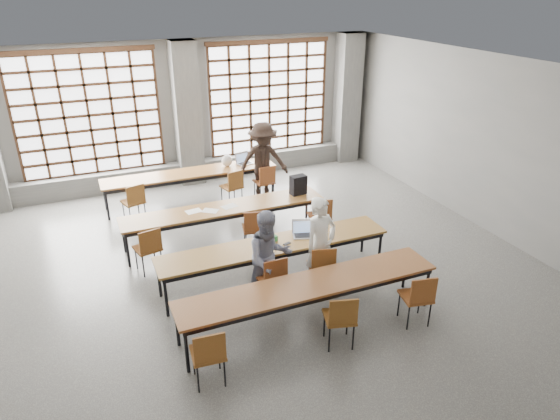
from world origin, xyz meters
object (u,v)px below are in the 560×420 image
object	(u,v)px
laptop_back	(244,161)
phone	(287,244)
desk_row_c	(275,247)
chair_back_mid	(233,184)
desk_row_a	(191,175)
desk_row_b	(225,210)
student_back	(263,162)
chair_mid_left	(149,246)
laptop_front	(303,231)
chair_back_left	(134,199)
chair_mid_centre	(254,226)
student_male	(320,245)
chair_front_left	(273,276)
chair_near_right	(419,295)
desk_row_d	(310,287)
chair_near_left	(209,352)
chair_back_right	(265,179)
mouse	(326,233)
red_pouch	(208,350)
chair_near_mid	(341,316)
green_box	(270,240)
chair_front_right	(322,264)
backpack	(298,185)
student_female	(269,258)
chair_mid_right	(321,214)
plastic_bag	(227,161)

from	to	relation	value
laptop_back	phone	distance (m)	4.18
desk_row_c	chair_back_mid	world-z (taller)	chair_back_mid
desk_row_a	desk_row_b	xyz separation A→B (m)	(0.15, -2.18, 0.00)
desk_row_b	student_back	world-z (taller)	student_back
chair_mid_left	laptop_front	xyz separation A→B (m)	(2.50, -1.00, 0.25)
chair_back_left	chair_mid_centre	bearing A→B (deg)	-48.80
student_male	phone	size ratio (longest dim) A/B	12.72
chair_front_left	chair_near_right	distance (m)	2.23
desk_row_c	student_male	bearing A→B (deg)	-39.81
desk_row_d	student_back	distance (m)	4.87
laptop_front	laptop_back	world-z (taller)	same
desk_row_c	chair_near_left	size ratio (longest dim) A/B	4.55
laptop_back	chair_back_right	bearing A→B (deg)	-69.98
chair_mid_left	laptop_back	distance (m)	4.03
student_back	mouse	world-z (taller)	student_back
student_male	mouse	xyz separation A→B (m)	(0.35, 0.48, -0.08)
chair_near_left	red_pouch	distance (m)	0.09
chair_back_mid	laptop_back	bearing A→B (deg)	54.90
chair_near_right	phone	size ratio (longest dim) A/B	6.77
desk_row_a	chair_back_left	distance (m)	1.52
chair_near_mid	chair_mid_centre	bearing A→B (deg)	92.89
student_male	chair_near_mid	bearing A→B (deg)	-120.52
desk_row_d	chair_front_left	distance (m)	0.77
chair_back_left	green_box	bearing A→B (deg)	-60.39
phone	chair_mid_centre	bearing A→B (deg)	96.89
chair_back_right	chair_front_left	xyz separation A→B (m)	(-1.40, -3.92, 0.00)
chair_back_mid	student_back	size ratio (longest dim) A/B	0.48
chair_front_right	backpack	world-z (taller)	backpack
chair_mid_centre	student_female	size ratio (longest dim) A/B	0.56
chair_front_right	chair_near_right	bearing A→B (deg)	-55.35
desk_row_b	chair_back_mid	xyz separation A→B (m)	(0.67, 1.55, -0.13)
chair_back_right	chair_near_mid	world-z (taller)	same
laptop_back	mouse	world-z (taller)	laptop_back
laptop_front	desk_row_d	bearing A→B (deg)	-111.32
laptop_back	phone	bearing A→B (deg)	-99.07
chair_back_mid	backpack	world-z (taller)	backpack
chair_near_right	student_male	distance (m)	1.73
desk_row_b	chair_mid_centre	size ratio (longest dim) A/B	4.55
chair_mid_centre	chair_mid_left	bearing A→B (deg)	-179.99
chair_mid_right	desk_row_d	bearing A→B (deg)	-120.37
chair_back_left	phone	world-z (taller)	chair_back_left
chair_near_right	chair_front_left	bearing A→B (deg)	143.55
student_back	chair_mid_centre	bearing A→B (deg)	-111.08
chair_near_left	laptop_front	bearing A→B (deg)	42.29
chair_back_left	chair_mid_centre	distance (m)	2.90
chair_mid_right	chair_near_left	world-z (taller)	same
desk_row_b	laptop_back	world-z (taller)	laptop_back
chair_near_right	plastic_bag	bearing A→B (deg)	100.45
chair_front_right	mouse	distance (m)	0.74
chair_back_mid	chair_near_mid	world-z (taller)	same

